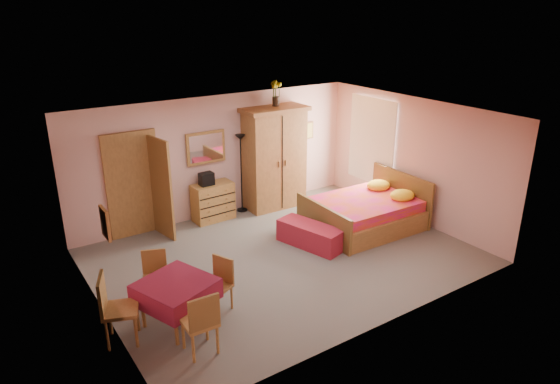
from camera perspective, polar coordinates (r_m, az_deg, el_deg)
floor at (r=9.23m, az=0.53°, el=-7.37°), size 6.50×6.50×0.00m
ceiling at (r=8.33m, az=0.59°, el=8.62°), size 6.50×6.50×0.00m
wall_back at (r=10.75m, az=-7.03°, el=4.08°), size 6.50×0.10×2.60m
wall_front at (r=6.95m, az=12.36°, el=-5.77°), size 6.50×0.10×2.60m
wall_left at (r=7.50m, az=-20.46°, el=-4.65°), size 0.10×5.00×2.60m
wall_right at (r=10.78m, az=14.98°, el=3.58°), size 0.10×5.00×2.60m
doorway at (r=10.13m, az=-16.46°, el=0.70°), size 1.06×0.12×2.15m
window at (r=11.50m, az=10.46°, el=5.77°), size 0.08×1.40×1.95m
picture_left at (r=6.80m, az=-19.36°, el=-3.40°), size 0.04×0.32×0.42m
picture_back at (r=11.86m, az=3.19°, el=7.04°), size 0.30×0.04×0.40m
chest_of_drawers at (r=10.69m, az=-7.65°, el=-1.12°), size 0.87×0.46×0.81m
wall_mirror at (r=10.50m, az=-8.47°, el=5.04°), size 0.87×0.05×0.68m
stereo at (r=10.45m, az=-8.41°, el=1.49°), size 0.29×0.22×0.27m
floor_lamp at (r=10.93m, az=-4.45°, el=2.10°), size 0.22×0.22×1.74m
wardrobe at (r=11.09m, az=-0.64°, el=3.88°), size 1.46×0.77×2.28m
sunflower_vase at (r=10.90m, az=-0.49°, el=11.23°), size 0.23×0.23×0.55m
bed at (r=10.32m, az=9.56°, el=-1.43°), size 2.24×1.78×1.01m
bench at (r=9.55m, az=3.46°, el=-4.96°), size 0.81×1.38×0.43m
dining_table at (r=7.43m, az=-11.68°, el=-12.33°), size 1.20×1.20×0.69m
chair_south at (r=6.80m, az=-9.22°, el=-14.38°), size 0.43×0.43×0.93m
chair_north at (r=7.97m, az=-14.09°, el=-9.56°), size 0.49×0.49×0.82m
chair_west at (r=7.20m, az=-17.77°, el=-12.60°), size 0.60×0.60×1.01m
chair_east at (r=7.59m, az=-7.25°, el=-10.64°), size 0.50×0.50×0.83m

